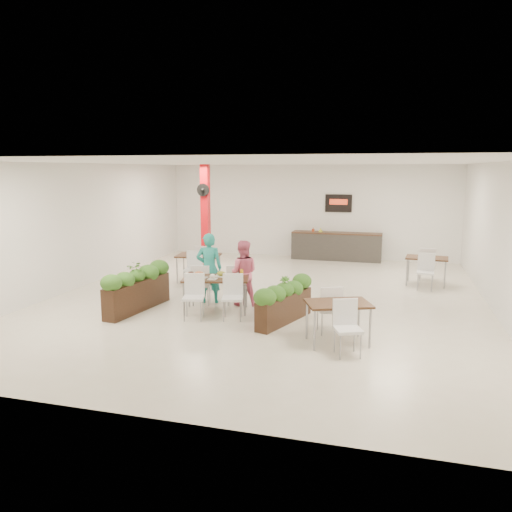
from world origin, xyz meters
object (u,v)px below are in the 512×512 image
(main_table, at_px, (215,283))
(side_table_b, at_px, (427,262))
(service_counter, at_px, (336,245))
(planter_left, at_px, (137,287))
(planter_right, at_px, (284,299))
(side_table_a, at_px, (199,259))
(side_table_c, at_px, (338,310))
(diner_woman, at_px, (242,273))
(red_column, at_px, (205,213))
(diner_man, at_px, (209,268))

(main_table, height_order, side_table_b, same)
(service_counter, distance_m, planter_left, 8.13)
(main_table, xyz_separation_m, planter_right, (1.60, -0.38, -0.15))
(side_table_a, bearing_deg, main_table, -68.60)
(planter_right, distance_m, side_table_c, 1.52)
(planter_right, height_order, side_table_c, planter_right)
(diner_woman, relative_size, side_table_b, 0.90)
(service_counter, bearing_deg, main_table, -104.41)
(main_table, relative_size, planter_left, 0.90)
(red_column, relative_size, service_counter, 1.07)
(side_table_a, relative_size, side_table_c, 1.00)
(service_counter, xyz_separation_m, planter_left, (-3.46, -7.35, 0.04))
(side_table_a, bearing_deg, red_column, 99.21)
(service_counter, distance_m, diner_man, 6.70)
(side_table_b, bearing_deg, planter_right, -119.38)
(service_counter, distance_m, planter_right, 7.36)
(red_column, height_order, side_table_b, red_column)
(diner_man, distance_m, side_table_a, 2.22)
(red_column, relative_size, main_table, 1.71)
(diner_man, xyz_separation_m, side_table_a, (-1.05, 1.95, -0.18))
(red_column, xyz_separation_m, side_table_a, (0.76, -2.51, -1.02))
(planter_right, distance_m, side_table_a, 4.27)
(planter_right, height_order, side_table_b, planter_right)
(side_table_a, bearing_deg, side_table_b, 4.36)
(diner_man, relative_size, side_table_c, 0.98)
(main_table, height_order, diner_woman, diner_woman)
(side_table_a, xyz_separation_m, side_table_b, (5.98, 1.27, -0.01))
(main_table, bearing_deg, planter_left, -167.42)
(red_column, bearing_deg, main_table, -66.70)
(diner_man, bearing_deg, side_table_a, -75.65)
(diner_man, height_order, side_table_b, diner_man)
(diner_man, relative_size, side_table_b, 0.98)
(planter_left, distance_m, side_table_b, 7.52)
(side_table_b, bearing_deg, planter_left, -140.43)
(red_column, distance_m, planter_right, 6.79)
(side_table_a, bearing_deg, planter_right, -52.01)
(planter_left, xyz_separation_m, side_table_a, (0.22, 2.98, 0.10))
(diner_woman, bearing_deg, side_table_b, -156.09)
(diner_man, distance_m, planter_left, 1.67)
(service_counter, distance_m, diner_woman, 6.48)
(planter_left, relative_size, side_table_c, 1.26)
(service_counter, bearing_deg, diner_woman, -102.36)
(red_column, bearing_deg, side_table_c, -52.35)
(diner_woman, height_order, side_table_b, diner_woman)
(red_column, distance_m, side_table_a, 2.81)
(red_column, height_order, planter_left, red_column)
(main_table, relative_size, side_table_c, 1.13)
(planter_left, distance_m, planter_right, 3.27)
(planter_left, height_order, side_table_b, planter_left)
(red_column, relative_size, side_table_b, 1.94)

